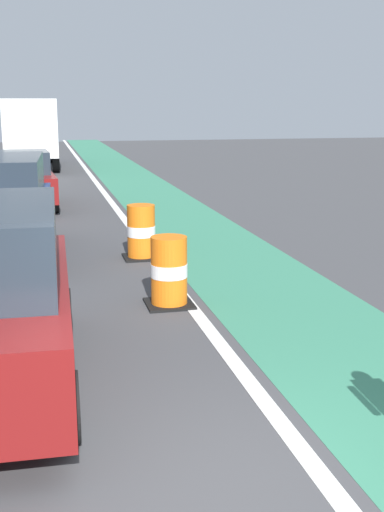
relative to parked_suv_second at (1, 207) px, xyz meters
The scene contains 8 objects.
ground_plane 9.28m from the parked_suv_second, 77.08° to the right, with size 100.00×100.00×0.00m, color #424244.
bike_lane_strip 5.48m from the parked_suv_second, 33.97° to the left, with size 2.50×80.00×0.01m, color #387F60.
lane_divider_stripe 4.34m from the parked_suv_second, 45.42° to the left, with size 0.20×80.00×0.01m, color silver.
parked_suv_second is the anchor object (origin of this frame).
parked_sedan_third 6.58m from the parked_suv_second, 87.93° to the left, with size 2.11×4.20×1.70m.
traffic_barrel_front 4.80m from the parked_suv_second, 56.35° to the right, with size 0.73×0.73×1.09m.
traffic_barrel_mid 2.85m from the parked_suv_second, 14.47° to the right, with size 0.73×0.73×1.09m.
delivery_truck_down_block 19.12m from the parked_suv_second, 88.46° to the left, with size 2.39×7.61×3.23m.
Camera 1 is at (-1.31, -4.76, 3.10)m, focal length 46.71 mm.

